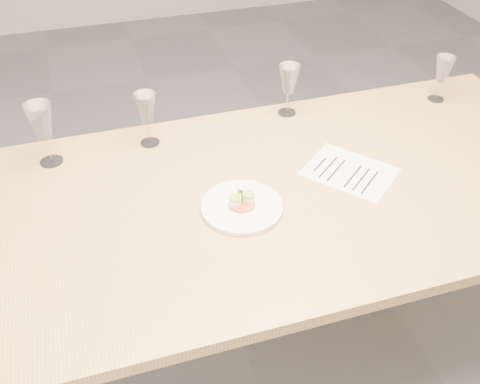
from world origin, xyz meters
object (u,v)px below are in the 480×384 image
object	(u,v)px
dinner_plate	(242,206)
wine_glass_1	(146,110)
dining_table	(242,212)
wine_glass_0	(41,123)
wine_glass_3	(443,70)
wine_glass_2	(289,80)
recipe_sheet	(350,171)

from	to	relation	value
dinner_plate	wine_glass_1	size ratio (longest dim) A/B	1.28
dining_table	wine_glass_0	distance (m)	0.70
dinner_plate	wine_glass_0	xyz separation A→B (m)	(-0.54, 0.42, 0.14)
dinner_plate	wine_glass_3	world-z (taller)	wine_glass_3
wine_glass_0	wine_glass_3	world-z (taller)	wine_glass_0
wine_glass_2	recipe_sheet	bearing A→B (deg)	-81.33
recipe_sheet	wine_glass_1	size ratio (longest dim) A/B	1.82
dinner_plate	wine_glass_3	size ratio (longest dim) A/B	1.36
wine_glass_0	dining_table	bearing A→B (deg)	-32.64
dining_table	wine_glass_0	bearing A→B (deg)	147.36
dinner_plate	recipe_sheet	world-z (taller)	dinner_plate
wine_glass_3	recipe_sheet	bearing A→B (deg)	-148.28
recipe_sheet	wine_glass_2	bearing A→B (deg)	59.12
recipe_sheet	dinner_plate	bearing A→B (deg)	151.20
dining_table	recipe_sheet	size ratio (longest dim) A/B	6.82
dinner_plate	wine_glass_1	xyz separation A→B (m)	(-0.21, 0.44, 0.12)
wine_glass_1	wine_glass_3	size ratio (longest dim) A/B	1.06
recipe_sheet	wine_glass_0	distance (m)	1.01
dinner_plate	wine_glass_3	distance (m)	1.03
wine_glass_2	wine_glass_1	bearing A→B (deg)	-174.59
dining_table	wine_glass_2	size ratio (longest dim) A/B	12.18
dining_table	wine_glass_2	bearing A→B (deg)	53.72
wine_glass_2	dining_table	bearing A→B (deg)	-126.28
wine_glass_0	wine_glass_2	size ratio (longest dim) A/B	1.11
dining_table	dinner_plate	size ratio (longest dim) A/B	9.67
dining_table	wine_glass_3	size ratio (longest dim) A/B	13.18
wine_glass_2	dinner_plate	bearing A→B (deg)	-124.28
wine_glass_0	wine_glass_2	xyz separation A→B (m)	(0.87, 0.07, -0.02)
wine_glass_0	wine_glass_3	size ratio (longest dim) A/B	1.20
wine_glass_0	wine_glass_1	world-z (taller)	wine_glass_0
wine_glass_1	wine_glass_2	bearing A→B (deg)	5.41
recipe_sheet	wine_glass_0	xyz separation A→B (m)	(-0.94, 0.35, 0.15)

